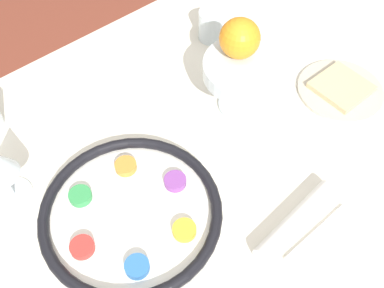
{
  "coord_description": "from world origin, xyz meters",
  "views": [
    {
      "loc": [
        -0.33,
        -0.38,
        1.44
      ],
      "look_at": [
        -0.0,
        0.0,
        0.77
      ],
      "focal_mm": 42.0,
      "sensor_mm": 36.0,
      "label": 1
    }
  ],
  "objects_px": {
    "seder_plate": "(131,213)",
    "bread_plate": "(341,89)",
    "orange_fruit": "(240,38)",
    "fruit_stand": "(246,73)",
    "cup_mid": "(212,25)",
    "napkin_roll": "(297,222)"
  },
  "relations": [
    {
      "from": "seder_plate",
      "to": "bread_plate",
      "type": "xyz_separation_m",
      "value": [
        0.52,
        -0.04,
        -0.01
      ]
    },
    {
      "from": "seder_plate",
      "to": "orange_fruit",
      "type": "xyz_separation_m",
      "value": [
        0.34,
        0.09,
        0.15
      ]
    },
    {
      "from": "fruit_stand",
      "to": "bread_plate",
      "type": "relative_size",
      "value": 0.93
    },
    {
      "from": "seder_plate",
      "to": "bread_plate",
      "type": "height_order",
      "value": "seder_plate"
    },
    {
      "from": "bread_plate",
      "to": "cup_mid",
      "type": "relative_size",
      "value": 2.5
    },
    {
      "from": "napkin_roll",
      "to": "cup_mid",
      "type": "xyz_separation_m",
      "value": [
        0.22,
        0.47,
        0.02
      ]
    },
    {
      "from": "seder_plate",
      "to": "orange_fruit",
      "type": "distance_m",
      "value": 0.38
    },
    {
      "from": "orange_fruit",
      "to": "napkin_roll",
      "type": "xyz_separation_m",
      "value": [
        -0.13,
        -0.29,
        -0.14
      ]
    },
    {
      "from": "seder_plate",
      "to": "bread_plate",
      "type": "distance_m",
      "value": 0.53
    },
    {
      "from": "seder_plate",
      "to": "bread_plate",
      "type": "bearing_deg",
      "value": -4.85
    },
    {
      "from": "orange_fruit",
      "to": "napkin_roll",
      "type": "distance_m",
      "value": 0.35
    },
    {
      "from": "fruit_stand",
      "to": "orange_fruit",
      "type": "relative_size",
      "value": 2.19
    },
    {
      "from": "bread_plate",
      "to": "napkin_roll",
      "type": "relative_size",
      "value": 0.97
    },
    {
      "from": "orange_fruit",
      "to": "napkin_roll",
      "type": "relative_size",
      "value": 0.41
    },
    {
      "from": "orange_fruit",
      "to": "bread_plate",
      "type": "distance_m",
      "value": 0.28
    },
    {
      "from": "bread_plate",
      "to": "cup_mid",
      "type": "distance_m",
      "value": 0.33
    },
    {
      "from": "cup_mid",
      "to": "bread_plate",
      "type": "bearing_deg",
      "value": -73.15
    },
    {
      "from": "orange_fruit",
      "to": "bread_plate",
      "type": "xyz_separation_m",
      "value": [
        0.19,
        -0.14,
        -0.15
      ]
    },
    {
      "from": "bread_plate",
      "to": "napkin_roll",
      "type": "distance_m",
      "value": 0.35
    },
    {
      "from": "orange_fruit",
      "to": "napkin_roll",
      "type": "bearing_deg",
      "value": -113.92
    },
    {
      "from": "bread_plate",
      "to": "orange_fruit",
      "type": "bearing_deg",
      "value": 143.74
    },
    {
      "from": "napkin_roll",
      "to": "cup_mid",
      "type": "height_order",
      "value": "cup_mid"
    }
  ]
}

